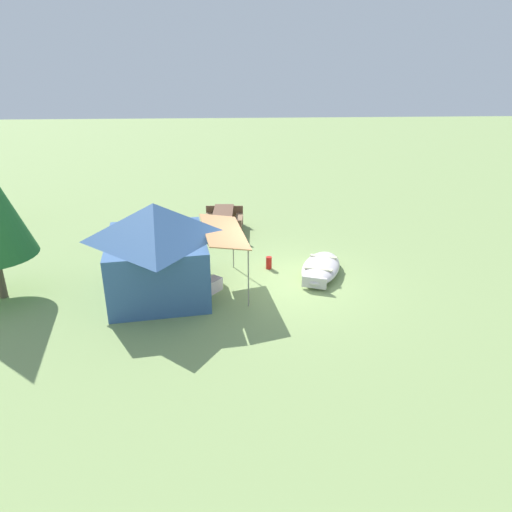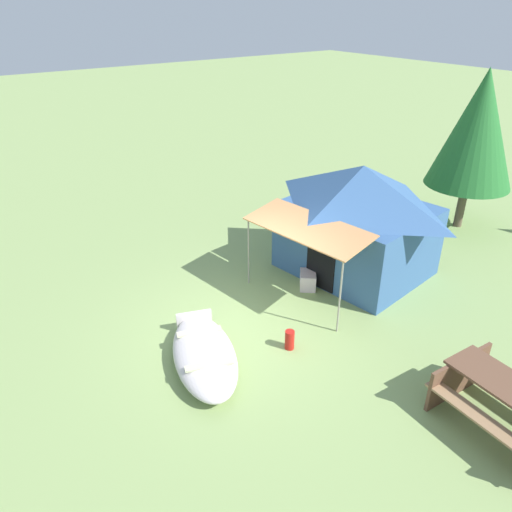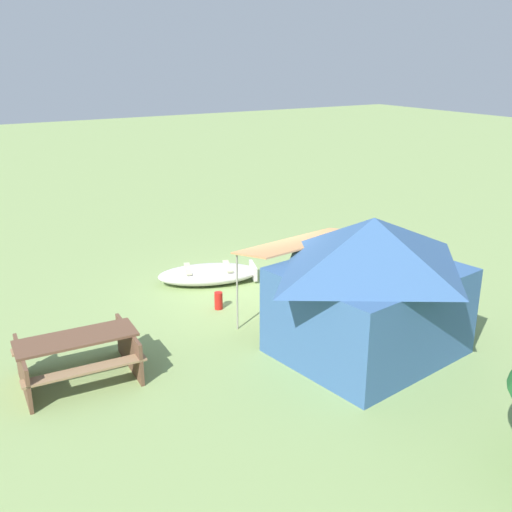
{
  "view_description": "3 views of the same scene",
  "coord_description": "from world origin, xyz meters",
  "px_view_note": "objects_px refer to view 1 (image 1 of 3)",
  "views": [
    {
      "loc": [
        -12.31,
        1.43,
        6.03
      ],
      "look_at": [
        0.3,
        0.71,
        0.73
      ],
      "focal_mm": 33.47,
      "sensor_mm": 36.0,
      "label": 1
    },
    {
      "loc": [
        6.52,
        -4.42,
        5.78
      ],
      "look_at": [
        -0.45,
        0.57,
        1.2
      ],
      "focal_mm": 34.25,
      "sensor_mm": 36.0,
      "label": 2
    },
    {
      "loc": [
        6.41,
        10.79,
        5.2
      ],
      "look_at": [
        0.28,
        0.59,
        1.16
      ],
      "focal_mm": 41.79,
      "sensor_mm": 36.0,
      "label": 3
    }
  ],
  "objects_px": {
    "fuel_can": "(269,263)",
    "beached_rowboat": "(321,268)",
    "cooler_box": "(212,285)",
    "canvas_cabin_tent": "(157,248)",
    "picnic_table": "(223,219)"
  },
  "relations": [
    {
      "from": "beached_rowboat",
      "to": "picnic_table",
      "type": "height_order",
      "value": "picnic_table"
    },
    {
      "from": "cooler_box",
      "to": "beached_rowboat",
      "type": "bearing_deg",
      "value": -74.13
    },
    {
      "from": "picnic_table",
      "to": "fuel_can",
      "type": "relative_size",
      "value": 5.35
    },
    {
      "from": "beached_rowboat",
      "to": "canvas_cabin_tent",
      "type": "bearing_deg",
      "value": 101.05
    },
    {
      "from": "canvas_cabin_tent",
      "to": "picnic_table",
      "type": "bearing_deg",
      "value": -19.57
    },
    {
      "from": "beached_rowboat",
      "to": "cooler_box",
      "type": "relative_size",
      "value": 5.38
    },
    {
      "from": "picnic_table",
      "to": "fuel_can",
      "type": "distance_m",
      "value": 3.67
    },
    {
      "from": "fuel_can",
      "to": "beached_rowboat",
      "type": "bearing_deg",
      "value": -109.08
    },
    {
      "from": "cooler_box",
      "to": "fuel_can",
      "type": "height_order",
      "value": "fuel_can"
    },
    {
      "from": "canvas_cabin_tent",
      "to": "beached_rowboat",
      "type": "bearing_deg",
      "value": -78.95
    },
    {
      "from": "picnic_table",
      "to": "cooler_box",
      "type": "height_order",
      "value": "picnic_table"
    },
    {
      "from": "beached_rowboat",
      "to": "cooler_box",
      "type": "height_order",
      "value": "beached_rowboat"
    },
    {
      "from": "picnic_table",
      "to": "cooler_box",
      "type": "distance_m",
      "value": 4.82
    },
    {
      "from": "canvas_cabin_tent",
      "to": "picnic_table",
      "type": "relative_size",
      "value": 2.02
    },
    {
      "from": "cooler_box",
      "to": "fuel_can",
      "type": "xyz_separation_m",
      "value": [
        1.43,
        -1.68,
        0.0
      ]
    }
  ]
}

